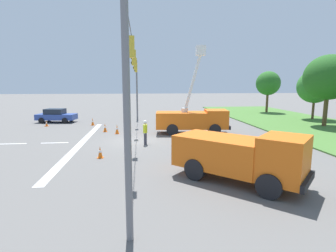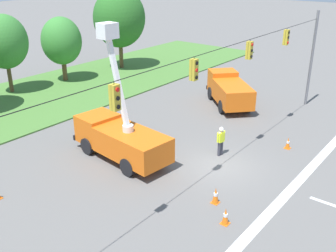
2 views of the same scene
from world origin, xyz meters
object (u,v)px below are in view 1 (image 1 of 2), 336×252
(tree_west, at_px, (315,87))
(traffic_cone_foreground_right, at_px, (195,120))
(road_worker, at_px, (145,131))
(utility_truck_support_near, at_px, (240,155))
(traffic_cone_far_left, at_px, (93,122))
(tree_centre, at_px, (329,78))
(traffic_cone_far_right, at_px, (100,152))
(traffic_cone_near_bucket, at_px, (117,129))
(utility_truck_bucket_lift, at_px, (193,118))
(traffic_cone_foreground_left, at_px, (105,128))
(sedan_blue, at_px, (56,115))
(traffic_cone_mid_right, at_px, (47,123))
(tree_far_west, at_px, (268,83))

(tree_west, height_order, traffic_cone_foreground_right, tree_west)
(tree_west, relative_size, road_worker, 3.40)
(utility_truck_support_near, bearing_deg, tree_west, 138.66)
(traffic_cone_foreground_right, bearing_deg, traffic_cone_far_left, -85.19)
(tree_centre, height_order, utility_truck_support_near, tree_centre)
(tree_centre, xyz_separation_m, traffic_cone_far_right, (9.27, -21.20, -4.64))
(road_worker, xyz_separation_m, traffic_cone_near_bucket, (-4.39, -2.40, -0.59))
(utility_truck_bucket_lift, distance_m, traffic_cone_foreground_right, 6.95)
(road_worker, relative_size, traffic_cone_far_left, 2.31)
(utility_truck_support_near, xyz_separation_m, traffic_cone_foreground_left, (-13.35, -7.61, -0.85))
(tree_west, height_order, traffic_cone_far_left, tree_west)
(sedan_blue, bearing_deg, traffic_cone_foreground_right, 83.92)
(traffic_cone_foreground_left, bearing_deg, traffic_cone_foreground_right, 117.82)
(tree_centre, relative_size, sedan_blue, 1.60)
(traffic_cone_mid_right, bearing_deg, tree_west, 93.22)
(road_worker, bearing_deg, utility_truck_support_near, 27.11)
(tree_centre, distance_m, road_worker, 19.80)
(tree_far_west, xyz_separation_m, traffic_cone_far_left, (9.63, -24.23, -4.05))
(traffic_cone_far_left, bearing_deg, tree_far_west, 111.68)
(traffic_cone_foreground_left, bearing_deg, utility_truck_bucket_lift, 78.22)
(tree_centre, xyz_separation_m, traffic_cone_foreground_right, (-4.52, -12.52, -4.68))
(traffic_cone_mid_right, height_order, traffic_cone_far_left, traffic_cone_far_left)
(sedan_blue, xyz_separation_m, traffic_cone_foreground_left, (6.71, 6.33, -0.40))
(road_worker, bearing_deg, traffic_cone_near_bucket, -151.31)
(tree_centre, relative_size, traffic_cone_foreground_left, 9.29)
(traffic_cone_foreground_right, bearing_deg, utility_truck_support_near, -5.92)
(utility_truck_support_near, bearing_deg, traffic_cone_foreground_left, -150.33)
(traffic_cone_foreground_left, bearing_deg, traffic_cone_mid_right, -120.89)
(sedan_blue, distance_m, traffic_cone_far_left, 5.24)
(tree_centre, bearing_deg, traffic_cone_foreground_right, -109.85)
(traffic_cone_foreground_left, height_order, traffic_cone_far_right, traffic_cone_foreground_left)
(traffic_cone_far_right, bearing_deg, utility_truck_support_near, 55.94)
(tree_west, relative_size, traffic_cone_near_bucket, 7.39)
(road_worker, bearing_deg, tree_far_west, 135.53)
(traffic_cone_mid_right, xyz_separation_m, traffic_cone_far_right, (12.64, 7.30, 0.06))
(tree_centre, bearing_deg, utility_truck_bucket_lift, -81.43)
(sedan_blue, distance_m, traffic_cone_foreground_left, 9.23)
(road_worker, bearing_deg, traffic_cone_foreground_right, 150.55)
(utility_truck_support_near, xyz_separation_m, traffic_cone_far_left, (-17.42, -9.42, -0.86))
(tree_west, bearing_deg, traffic_cone_near_bucket, -73.83)
(traffic_cone_mid_right, bearing_deg, traffic_cone_far_left, 92.39)
(utility_truck_bucket_lift, xyz_separation_m, utility_truck_support_near, (11.72, -0.24, -0.16))
(traffic_cone_near_bucket, bearing_deg, road_worker, 28.69)
(utility_truck_bucket_lift, relative_size, road_worker, 4.27)
(traffic_cone_near_bucket, distance_m, traffic_cone_far_left, 5.96)
(tree_far_west, xyz_separation_m, traffic_cone_foreground_left, (13.70, -22.41, -4.04))
(traffic_cone_foreground_left, distance_m, traffic_cone_mid_right, 7.54)
(tree_centre, relative_size, traffic_cone_mid_right, 11.84)
(traffic_cone_foreground_right, bearing_deg, traffic_cone_foreground_left, -62.18)
(tree_west, bearing_deg, road_worker, -61.82)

